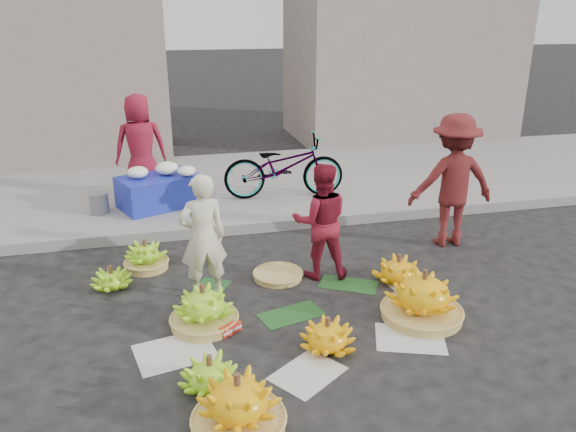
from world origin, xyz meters
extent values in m
plane|color=black|center=(0.00, 0.00, 0.00)|extent=(80.00, 80.00, 0.00)
cube|color=gray|center=(0.00, 2.20, 0.07)|extent=(40.00, 0.25, 0.15)
cube|color=gray|center=(0.00, 4.30, 0.06)|extent=(40.00, 4.00, 0.12)
cube|color=gray|center=(-4.00, 7.20, 2.00)|extent=(6.00, 3.00, 4.00)
cube|color=gray|center=(4.50, 7.70, 2.50)|extent=(5.00, 3.00, 5.00)
cylinder|color=#AC8D48|center=(-0.99, -0.20, 0.04)|extent=(0.66, 0.66, 0.09)
cylinder|color=#513120|center=(-0.99, -0.20, 0.40)|extent=(0.05, 0.05, 0.12)
cylinder|color=#513120|center=(-1.04, -1.21, 0.26)|extent=(0.05, 0.05, 0.12)
cylinder|color=#AC8D48|center=(-0.88, -1.71, 0.04)|extent=(0.70, 0.70, 0.09)
cylinder|color=#513120|center=(-0.88, -1.71, 0.42)|extent=(0.05, 0.05, 0.12)
cylinder|color=#513120|center=(0.08, -0.87, 0.27)|extent=(0.05, 0.05, 0.12)
cylinder|color=#AC8D48|center=(1.18, -0.56, 0.04)|extent=(0.81, 0.81, 0.09)
cylinder|color=#513120|center=(1.18, -0.56, 0.48)|extent=(0.05, 0.05, 0.12)
cylinder|color=#513120|center=(1.27, 0.23, 0.29)|extent=(0.05, 0.05, 0.12)
cylinder|color=#513120|center=(-1.92, 0.83, 0.22)|extent=(0.05, 0.05, 0.12)
cylinder|color=#AC8D48|center=(-1.54, 1.28, 0.04)|extent=(0.51, 0.51, 0.09)
cylinder|color=#513120|center=(-1.54, 1.28, 0.32)|extent=(0.05, 0.05, 0.12)
cylinder|color=#AC8D48|center=(-0.05, 0.66, 0.03)|extent=(0.68, 0.68, 0.06)
cube|color=red|center=(-0.76, -0.41, 0.05)|extent=(0.23, 0.19, 0.09)
imported|color=beige|center=(-0.91, 0.41, 0.70)|extent=(0.55, 0.40, 1.39)
imported|color=maroon|center=(0.45, 0.62, 0.68)|extent=(0.74, 0.61, 1.36)
imported|color=maroon|center=(2.38, 1.15, 0.87)|extent=(1.18, 0.74, 1.74)
cube|color=#1823A1|center=(-1.33, 3.24, 0.36)|extent=(1.33, 1.10, 0.48)
ellipsoid|color=white|center=(-1.61, 3.19, 0.68)|extent=(0.31, 0.31, 0.17)
ellipsoid|color=white|center=(-1.18, 3.28, 0.69)|extent=(0.34, 0.34, 0.19)
ellipsoid|color=white|center=(-0.90, 3.14, 0.67)|extent=(0.27, 0.27, 0.15)
cylinder|color=slate|center=(-2.20, 3.13, 0.27)|extent=(0.27, 0.27, 0.31)
imported|color=maroon|center=(-1.55, 3.81, 0.94)|extent=(0.86, 0.61, 1.64)
imported|color=gray|center=(0.63, 3.24, 0.62)|extent=(0.82, 1.95, 1.00)
camera|label=1|loc=(-1.32, -5.12, 2.96)|focal=35.00mm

